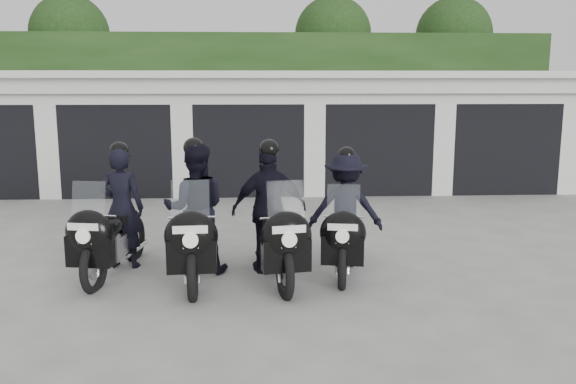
{
  "coord_description": "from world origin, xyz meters",
  "views": [
    {
      "loc": [
        0.2,
        -8.86,
        2.73
      ],
      "look_at": [
        0.66,
        0.33,
        1.05
      ],
      "focal_mm": 38.0,
      "sensor_mm": 36.0,
      "label": 1
    }
  ],
  "objects_px": {
    "police_bike_d": "(345,216)",
    "police_bike_a": "(114,221)",
    "police_bike_c": "(272,218)",
    "police_bike_b": "(195,218)"
  },
  "relations": [
    {
      "from": "police_bike_c",
      "to": "police_bike_b",
      "type": "bearing_deg",
      "value": 169.74
    },
    {
      "from": "police_bike_d",
      "to": "police_bike_a",
      "type": "bearing_deg",
      "value": -169.08
    },
    {
      "from": "police_bike_a",
      "to": "police_bike_b",
      "type": "relative_size",
      "value": 0.95
    },
    {
      "from": "police_bike_c",
      "to": "police_bike_d",
      "type": "bearing_deg",
      "value": 5.59
    },
    {
      "from": "police_bike_a",
      "to": "police_bike_d",
      "type": "xyz_separation_m",
      "value": [
        3.32,
        0.06,
        0.02
      ]
    },
    {
      "from": "police_bike_b",
      "to": "police_bike_c",
      "type": "bearing_deg",
      "value": -4.05
    },
    {
      "from": "police_bike_a",
      "to": "police_bike_b",
      "type": "bearing_deg",
      "value": -0.74
    },
    {
      "from": "police_bike_b",
      "to": "police_bike_d",
      "type": "height_order",
      "value": "police_bike_b"
    },
    {
      "from": "police_bike_a",
      "to": "police_bike_c",
      "type": "distance_m",
      "value": 2.26
    },
    {
      "from": "police_bike_a",
      "to": "police_bike_d",
      "type": "height_order",
      "value": "police_bike_a"
    }
  ]
}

